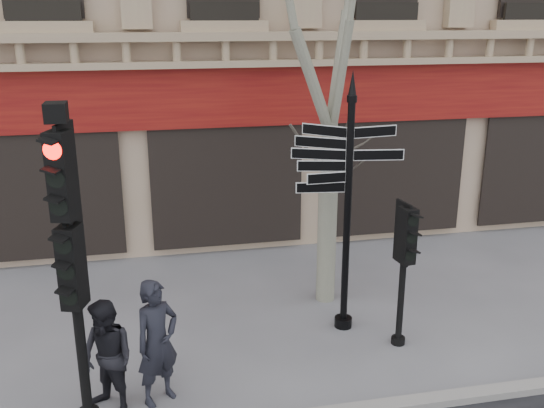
{
  "coord_description": "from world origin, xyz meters",
  "views": [
    {
      "loc": [
        -1.7,
        -8.12,
        5.31
      ],
      "look_at": [
        0.13,
        0.6,
        2.49
      ],
      "focal_mm": 40.0,
      "sensor_mm": 36.0,
      "label": 1
    }
  ],
  "objects_px": {
    "traffic_signal_main": "(69,232)",
    "pedestrian_b": "(107,359)",
    "pedestrian_a": "(157,342)",
    "fingerpost": "(349,162)",
    "traffic_signal_secondary": "(404,250)"
  },
  "relations": [
    {
      "from": "traffic_signal_secondary",
      "to": "pedestrian_a",
      "type": "xyz_separation_m",
      "value": [
        -3.96,
        -0.75,
        -0.76
      ]
    },
    {
      "from": "traffic_signal_main",
      "to": "traffic_signal_secondary",
      "type": "distance_m",
      "value": 5.15
    },
    {
      "from": "traffic_signal_main",
      "to": "pedestrian_a",
      "type": "bearing_deg",
      "value": 33.91
    },
    {
      "from": "traffic_signal_main",
      "to": "traffic_signal_secondary",
      "type": "bearing_deg",
      "value": 29.85
    },
    {
      "from": "pedestrian_a",
      "to": "pedestrian_b",
      "type": "relative_size",
      "value": 1.11
    },
    {
      "from": "fingerpost",
      "to": "traffic_signal_main",
      "type": "xyz_separation_m",
      "value": [
        -4.21,
        -1.77,
        -0.27
      ]
    },
    {
      "from": "traffic_signal_main",
      "to": "pedestrian_a",
      "type": "distance_m",
      "value": 2.07
    },
    {
      "from": "traffic_signal_main",
      "to": "pedestrian_a",
      "type": "xyz_separation_m",
      "value": [
        0.98,
        0.28,
        -1.81
      ]
    },
    {
      "from": "traffic_signal_secondary",
      "to": "pedestrian_a",
      "type": "relative_size",
      "value": 1.3
    },
    {
      "from": "fingerpost",
      "to": "pedestrian_a",
      "type": "distance_m",
      "value": 4.12
    },
    {
      "from": "traffic_signal_main",
      "to": "pedestrian_b",
      "type": "relative_size",
      "value": 2.59
    },
    {
      "from": "fingerpost",
      "to": "traffic_signal_main",
      "type": "relative_size",
      "value": 1.03
    },
    {
      "from": "traffic_signal_main",
      "to": "pedestrian_b",
      "type": "bearing_deg",
      "value": 42.86
    },
    {
      "from": "pedestrian_a",
      "to": "pedestrian_b",
      "type": "height_order",
      "value": "pedestrian_a"
    },
    {
      "from": "traffic_signal_main",
      "to": "pedestrian_a",
      "type": "relative_size",
      "value": 2.33
    }
  ]
}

